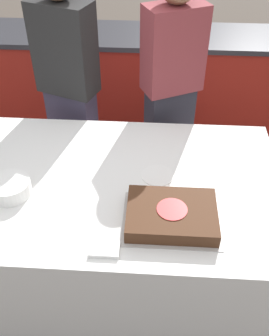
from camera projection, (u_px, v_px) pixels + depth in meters
ground_plane at (105, 265)px, 2.61m from camera, size 14.00×14.00×0.00m
back_counter at (125, 83)px, 3.56m from camera, size 4.40×0.58×0.92m
dining_table at (102, 227)px, 2.36m from camera, size 1.98×1.14×0.76m
cake at (172, 215)px, 1.87m from camera, size 0.47×0.35×0.08m
plate_stack at (10, 188)px, 2.01m from camera, size 0.21×0.21×0.08m
side_plate_near_cake at (158, 175)px, 2.14m from camera, size 0.18×0.18×0.00m
utensil_pile at (105, 249)px, 1.75m from camera, size 0.14×0.09×0.02m
person_cutting_cake at (171, 90)px, 2.62m from camera, size 0.42×0.34×1.67m
person_standing_back at (69, 89)px, 2.66m from camera, size 0.43×0.32×1.66m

